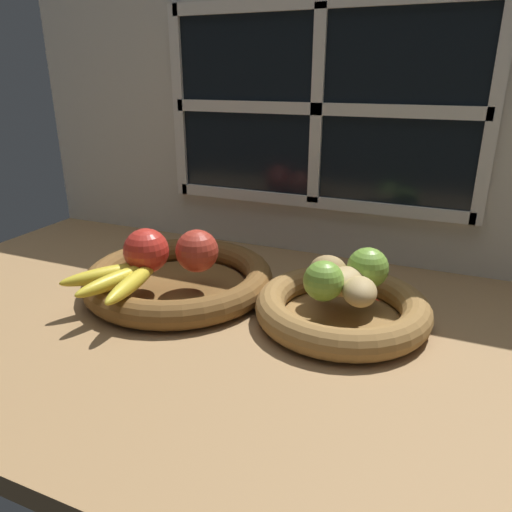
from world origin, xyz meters
TOP-DOWN VIEW (x-y plane):
  - ground_plane at (0.00, 0.00)cm, footprint 140.00×90.00cm
  - back_wall at (0.00, 29.77)cm, footprint 140.00×4.60cm
  - fruit_bowl_left at (-16.85, 0.43)cm, footprint 34.52×34.52cm
  - fruit_bowl_right at (13.61, 0.43)cm, footprint 28.04×28.04cm
  - apple_red_front at (-20.19, -4.66)cm, footprint 7.90×7.90cm
  - apple_red_right at (-12.31, -0.80)cm, footprint 7.54×7.54cm
  - banana_bunch_front at (-20.81, -11.14)cm, footprint 13.95×17.22cm
  - potato_small at (16.62, -2.58)cm, footprint 6.79×8.05cm
  - potato_large at (13.61, 0.43)cm, footprint 9.03×9.96cm
  - potato_oblong at (10.22, 3.07)cm, footprint 6.36×5.62cm
  - lime_near at (11.18, -3.22)cm, footprint 6.29×6.29cm
  - lime_far at (16.45, 4.08)cm, footprint 6.72×6.72cm
  - chili_pepper at (14.04, 0.16)cm, footprint 12.23×5.46cm

SIDE VIEW (x-z plane):
  - ground_plane at x=0.00cm, z-range -3.00..0.00cm
  - fruit_bowl_left at x=-16.85cm, z-range -0.18..4.68cm
  - fruit_bowl_right at x=13.61cm, z-range -0.17..4.70cm
  - chili_pepper at x=14.04cm, z-range 4.86..6.47cm
  - banana_bunch_front at x=-20.81cm, z-range 4.86..7.50cm
  - potato_small at x=16.62cm, z-range 4.86..9.08cm
  - potato_large at x=13.61cm, z-range 4.86..9.23cm
  - potato_oblong at x=10.22cm, z-range 4.86..9.69cm
  - lime_near at x=11.18cm, z-range 4.86..11.15cm
  - lime_far at x=16.45cm, z-range 4.86..11.58cm
  - apple_red_right at x=-12.31cm, z-range 4.86..12.40cm
  - apple_red_front at x=-20.19cm, z-range 4.86..12.76cm
  - back_wall at x=0.00cm, z-range 0.38..55.38cm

